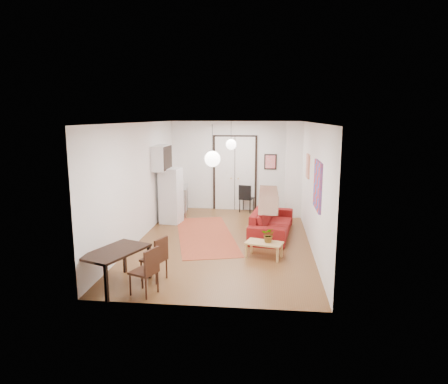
# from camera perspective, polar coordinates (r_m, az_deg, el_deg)

# --- Properties ---
(floor) EXTENTS (7.00, 7.00, 0.00)m
(floor) POSITION_cam_1_polar(r_m,az_deg,el_deg) (10.00, -0.04, -6.97)
(floor) COLOR brown
(floor) RESTS_ON ground
(ceiling) EXTENTS (4.20, 7.00, 0.02)m
(ceiling) POSITION_cam_1_polar(r_m,az_deg,el_deg) (9.53, -0.05, 9.89)
(ceiling) COLOR silver
(ceiling) RESTS_ON wall_back
(wall_back) EXTENTS (4.20, 0.02, 2.90)m
(wall_back) POSITION_cam_1_polar(r_m,az_deg,el_deg) (13.11, 1.59, 3.76)
(wall_back) COLOR white
(wall_back) RESTS_ON floor
(wall_front) EXTENTS (4.20, 0.02, 2.90)m
(wall_front) POSITION_cam_1_polar(r_m,az_deg,el_deg) (6.26, -3.46, -4.00)
(wall_front) COLOR white
(wall_front) RESTS_ON floor
(wall_left) EXTENTS (0.02, 7.00, 2.90)m
(wall_left) POSITION_cam_1_polar(r_m,az_deg,el_deg) (10.09, -11.99, 1.43)
(wall_left) COLOR white
(wall_left) RESTS_ON floor
(wall_right) EXTENTS (0.02, 7.00, 2.90)m
(wall_right) POSITION_cam_1_polar(r_m,az_deg,el_deg) (9.66, 12.44, 1.01)
(wall_right) COLOR white
(wall_right) RESTS_ON floor
(double_doors) EXTENTS (1.44, 0.06, 2.50)m
(double_doors) POSITION_cam_1_polar(r_m,az_deg,el_deg) (13.09, 1.56, 2.65)
(double_doors) COLOR white
(double_doors) RESTS_ON wall_back
(stub_partition) EXTENTS (0.50, 0.10, 2.90)m
(stub_partition) POSITION_cam_1_polar(r_m,az_deg,el_deg) (12.15, 9.97, 3.05)
(stub_partition) COLOR white
(stub_partition) RESTS_ON floor
(wall_cabinet) EXTENTS (0.35, 1.00, 0.70)m
(wall_cabinet) POSITION_cam_1_polar(r_m,az_deg,el_deg) (11.41, -8.90, 4.87)
(wall_cabinet) COLOR white
(wall_cabinet) RESTS_ON wall_left
(painting_popart) EXTENTS (0.05, 1.00, 1.00)m
(painting_popart) POSITION_cam_1_polar(r_m,az_deg,el_deg) (8.40, 13.24, 0.92)
(painting_popart) COLOR red
(painting_popart) RESTS_ON wall_right
(painting_abstract) EXTENTS (0.05, 0.50, 0.60)m
(painting_abstract) POSITION_cam_1_polar(r_m,az_deg,el_deg) (10.40, 11.90, 3.65)
(painting_abstract) COLOR beige
(painting_abstract) RESTS_ON wall_right
(poster_back) EXTENTS (0.40, 0.03, 0.50)m
(poster_back) POSITION_cam_1_polar(r_m,az_deg,el_deg) (13.02, 6.64, 4.31)
(poster_back) COLOR red
(poster_back) RESTS_ON wall_back
(print_left) EXTENTS (0.03, 0.44, 0.54)m
(print_left) POSITION_cam_1_polar(r_m,az_deg,el_deg) (11.93, -8.99, 5.35)
(print_left) COLOR #97693F
(print_left) RESTS_ON wall_left
(pendant_back) EXTENTS (0.30, 0.30, 0.80)m
(pendant_back) POSITION_cam_1_polar(r_m,az_deg,el_deg) (11.54, 1.02, 6.81)
(pendant_back) COLOR white
(pendant_back) RESTS_ON ceiling
(pendant_front) EXTENTS (0.30, 0.30, 0.80)m
(pendant_front) POSITION_cam_1_polar(r_m,az_deg,el_deg) (7.58, -1.66, 4.75)
(pendant_front) COLOR white
(pendant_front) RESTS_ON ceiling
(kilim_rug) EXTENTS (2.23, 3.85, 0.01)m
(kilim_rug) POSITION_cam_1_polar(r_m,az_deg,el_deg) (10.46, -2.70, -6.16)
(kilim_rug) COLOR #AD402B
(kilim_rug) RESTS_ON floor
(sofa) EXTENTS (2.42, 1.22, 0.68)m
(sofa) POSITION_cam_1_polar(r_m,az_deg,el_deg) (10.47, 6.84, -4.30)
(sofa) COLOR maroon
(sofa) RESTS_ON floor
(coffee_table) EXTENTS (0.88, 0.64, 0.35)m
(coffee_table) POSITION_cam_1_polar(r_m,az_deg,el_deg) (8.81, 5.75, -7.43)
(coffee_table) COLOR tan
(coffee_table) RESTS_ON floor
(potted_plant) EXTENTS (0.37, 0.34, 0.34)m
(potted_plant) POSITION_cam_1_polar(r_m,az_deg,el_deg) (8.74, 6.43, -6.10)
(potted_plant) COLOR #357032
(potted_plant) RESTS_ON coffee_table
(kitchen_counter) EXTENTS (0.73, 1.23, 0.89)m
(kitchen_counter) POSITION_cam_1_polar(r_m,az_deg,el_deg) (12.61, -6.54, -0.65)
(kitchen_counter) COLOR #B4B6B9
(kitchen_counter) RESTS_ON floor
(bowl) EXTENTS (0.24, 0.24, 0.05)m
(bowl) POSITION_cam_1_polar(r_m,az_deg,el_deg) (12.26, -6.88, 0.65)
(bowl) COLOR silver
(bowl) RESTS_ON kitchen_counter
(soap_bottle) EXTENTS (0.10, 0.10, 0.18)m
(soap_bottle) POSITION_cam_1_polar(r_m,az_deg,el_deg) (12.78, -6.51, 1.38)
(soap_bottle) COLOR teal
(soap_bottle) RESTS_ON kitchen_counter
(fridge) EXTENTS (0.63, 0.63, 1.59)m
(fridge) POSITION_cam_1_polar(r_m,az_deg,el_deg) (11.60, -7.59, -0.52)
(fridge) COLOR silver
(fridge) RESTS_ON floor
(dining_table) EXTENTS (1.10, 1.40, 0.68)m
(dining_table) POSITION_cam_1_polar(r_m,az_deg,el_deg) (7.52, -15.25, -8.58)
(dining_table) COLOR black
(dining_table) RESTS_ON floor
(dining_chair_near) EXTENTS (0.52, 0.62, 0.84)m
(dining_chair_near) POSITION_cam_1_polar(r_m,az_deg,el_deg) (7.76, -9.86, -8.69)
(dining_chair_near) COLOR #371C11
(dining_chair_near) RESTS_ON floor
(dining_chair_far) EXTENTS (0.52, 0.62, 0.84)m
(dining_chair_far) POSITION_cam_1_polar(r_m,az_deg,el_deg) (7.20, -11.22, -10.30)
(dining_chair_far) COLOR #371C11
(dining_chair_far) RESTS_ON floor
(black_side_chair) EXTENTS (0.51, 0.51, 0.90)m
(black_side_chair) POSITION_cam_1_polar(r_m,az_deg,el_deg) (12.97, 3.28, -0.48)
(black_side_chair) COLOR black
(black_side_chair) RESTS_ON floor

